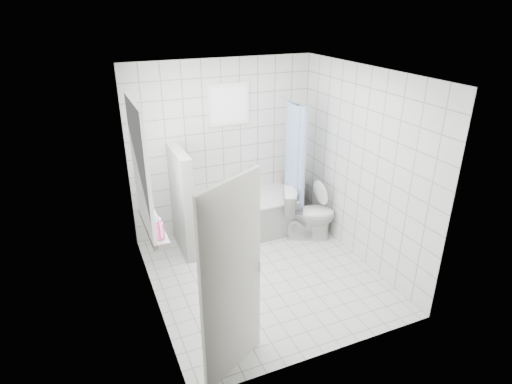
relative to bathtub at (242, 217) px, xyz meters
name	(u,v)px	position (x,y,z in m)	size (l,w,h in m)	color
ground	(264,275)	(-0.14, -1.13, -0.29)	(3.00, 3.00, 0.00)	white
ceiling	(266,73)	(-0.14, -1.13, 2.31)	(3.00, 3.00, 0.00)	white
wall_back	(223,148)	(-0.14, 0.37, 1.01)	(2.80, 0.02, 2.60)	white
wall_front	(333,245)	(-0.14, -2.62, 1.01)	(2.80, 0.02, 2.60)	white
wall_left	(146,205)	(-1.54, -1.13, 1.01)	(0.02, 3.00, 2.60)	white
wall_right	(362,168)	(1.26, -1.13, 1.01)	(0.02, 3.00, 2.60)	white
window_left	(143,169)	(-1.49, -0.83, 1.31)	(0.01, 0.90, 1.40)	white
window_back	(229,105)	(-0.04, 0.33, 1.66)	(0.50, 0.01, 0.50)	white
window_sill	(153,227)	(-1.45, -0.83, 0.57)	(0.18, 1.02, 0.08)	white
door	(232,282)	(-1.04, -2.41, 0.71)	(0.04, 0.80, 2.00)	silver
bathtub	(242,217)	(0.00, 0.00, 0.00)	(1.70, 0.77, 0.58)	white
partition_wall	(182,202)	(-0.91, -0.05, 0.46)	(0.15, 0.85, 1.50)	white
tiled_ledge	(291,201)	(0.97, 0.25, -0.02)	(0.40, 0.24, 0.55)	white
toilet	(309,214)	(0.89, -0.48, 0.10)	(0.44, 0.76, 0.78)	white
curtain_rod	(292,101)	(0.79, -0.03, 1.71)	(0.02, 0.02, 0.80)	silver
shower_curtain	(294,164)	(0.79, -0.16, 0.81)	(0.14, 0.48, 1.78)	#4171C0
tub_faucet	(239,175)	(0.10, 0.33, 0.56)	(0.18, 0.06, 0.06)	silver
sill_bottles	(155,220)	(-1.44, -0.95, 0.72)	(0.15, 0.79, 0.27)	pink
ledge_bottles	(292,180)	(0.97, 0.22, 0.38)	(0.20, 0.19, 0.27)	yellow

